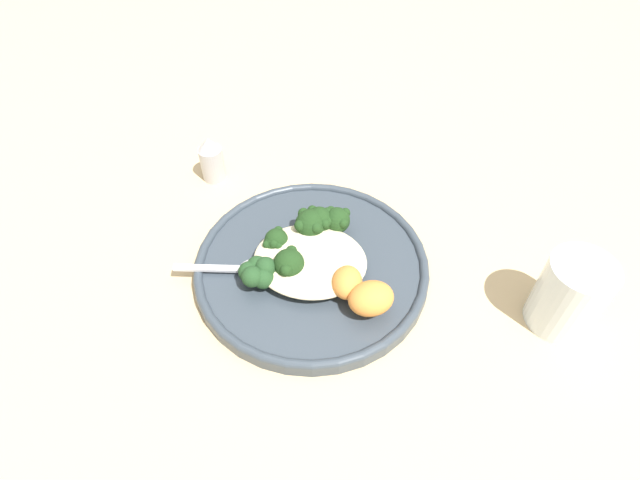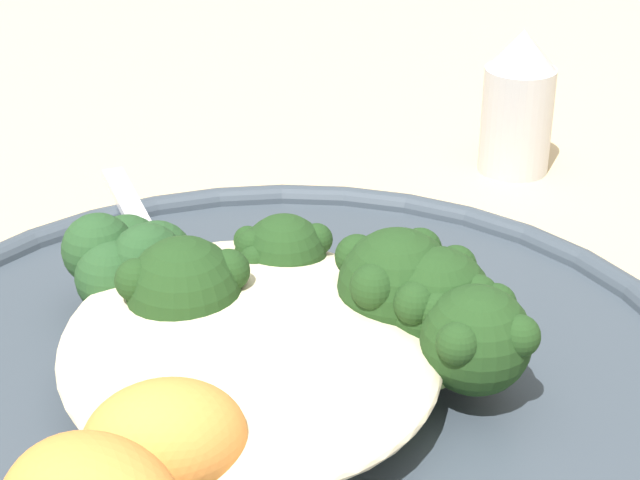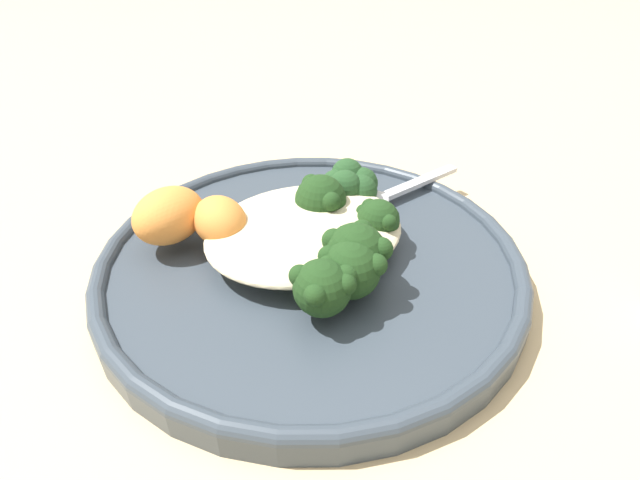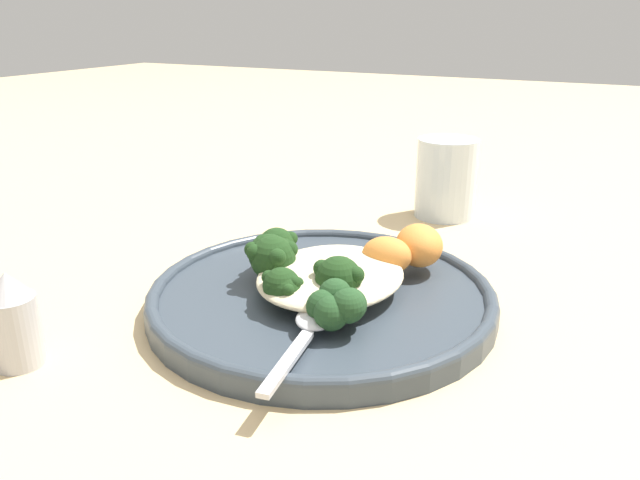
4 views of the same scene
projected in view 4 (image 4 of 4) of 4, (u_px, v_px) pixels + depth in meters
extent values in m
plane|color=#D6B784|center=(322.00, 307.00, 0.54)|extent=(4.00, 4.00, 0.00)
cylinder|color=#38424C|center=(318.00, 298.00, 0.54)|extent=(0.30, 0.30, 0.02)
torus|color=#38424C|center=(318.00, 290.00, 0.54)|extent=(0.30, 0.30, 0.01)
ellipsoid|color=beige|center=(331.00, 275.00, 0.53)|extent=(0.14, 0.12, 0.02)
ellipsoid|color=#8EB25B|center=(324.00, 263.00, 0.56)|extent=(0.02, 0.09, 0.02)
sphere|color=#1E3D19|center=(277.00, 246.00, 0.57)|extent=(0.03, 0.03, 0.03)
sphere|color=#1E3D19|center=(280.00, 245.00, 0.56)|extent=(0.01, 0.01, 0.01)
sphere|color=#1E3D19|center=(291.00, 238.00, 0.58)|extent=(0.01, 0.01, 0.01)
sphere|color=#1E3D19|center=(273.00, 235.00, 0.58)|extent=(0.01, 0.01, 0.01)
sphere|color=#1E3D19|center=(262.00, 242.00, 0.57)|extent=(0.01, 0.01, 0.01)
ellipsoid|color=#8EB25B|center=(315.00, 265.00, 0.55)|extent=(0.05, 0.08, 0.02)
sphere|color=#1E3D19|center=(268.00, 255.00, 0.55)|extent=(0.04, 0.04, 0.04)
sphere|color=#1E3D19|center=(272.00, 253.00, 0.54)|extent=(0.01, 0.01, 0.01)
sphere|color=#1E3D19|center=(284.00, 246.00, 0.55)|extent=(0.01, 0.01, 0.01)
sphere|color=#1E3D19|center=(264.00, 242.00, 0.56)|extent=(0.01, 0.01, 0.01)
sphere|color=#1E3D19|center=(252.00, 250.00, 0.55)|extent=(0.01, 0.01, 0.01)
ellipsoid|color=#8EB25B|center=(318.00, 268.00, 0.55)|extent=(0.06, 0.07, 0.01)
sphere|color=#1E3D19|center=(273.00, 258.00, 0.54)|extent=(0.04, 0.04, 0.04)
sphere|color=#1E3D19|center=(277.00, 257.00, 0.52)|extent=(0.02, 0.02, 0.02)
sphere|color=#1E3D19|center=(290.00, 249.00, 0.54)|extent=(0.02, 0.02, 0.02)
sphere|color=#1E3D19|center=(269.00, 245.00, 0.55)|extent=(0.02, 0.02, 0.02)
sphere|color=#1E3D19|center=(255.00, 253.00, 0.53)|extent=(0.02, 0.02, 0.02)
ellipsoid|color=#8EB25B|center=(314.00, 277.00, 0.53)|extent=(0.08, 0.03, 0.02)
sphere|color=#1E3D19|center=(282.00, 286.00, 0.50)|extent=(0.03, 0.03, 0.03)
sphere|color=#1E3D19|center=(295.00, 283.00, 0.49)|extent=(0.01, 0.01, 0.01)
sphere|color=#1E3D19|center=(269.00, 277.00, 0.50)|extent=(0.01, 0.01, 0.01)
ellipsoid|color=#8EB25B|center=(317.00, 278.00, 0.53)|extent=(0.09, 0.03, 0.02)
sphere|color=#1E3D19|center=(285.00, 290.00, 0.49)|extent=(0.03, 0.03, 0.03)
sphere|color=#1E3D19|center=(288.00, 290.00, 0.48)|extent=(0.01, 0.01, 0.01)
sphere|color=#1E3D19|center=(298.00, 283.00, 0.49)|extent=(0.01, 0.01, 0.01)
sphere|color=#1E3D19|center=(282.00, 280.00, 0.50)|extent=(0.01, 0.01, 0.01)
sphere|color=#1E3D19|center=(272.00, 287.00, 0.49)|extent=(0.01, 0.01, 0.01)
ellipsoid|color=#8EB25B|center=(338.00, 277.00, 0.53)|extent=(0.06, 0.04, 0.01)
sphere|color=#1E3D19|center=(338.00, 279.00, 0.50)|extent=(0.04, 0.04, 0.04)
sphere|color=#1E3D19|center=(356.00, 275.00, 0.49)|extent=(0.01, 0.01, 0.01)
sphere|color=#1E3D19|center=(322.00, 268.00, 0.50)|extent=(0.01, 0.01, 0.01)
ellipsoid|color=orange|center=(387.00, 255.00, 0.56)|extent=(0.04, 0.05, 0.03)
ellipsoid|color=orange|center=(419.00, 245.00, 0.57)|extent=(0.07, 0.06, 0.04)
sphere|color=#234723|center=(331.00, 313.00, 0.46)|extent=(0.03, 0.03, 0.03)
sphere|color=#234723|center=(348.00, 306.00, 0.46)|extent=(0.03, 0.03, 0.03)
sphere|color=#234723|center=(350.00, 305.00, 0.47)|extent=(0.03, 0.03, 0.03)
sphere|color=#234723|center=(335.00, 295.00, 0.47)|extent=(0.03, 0.03, 0.03)
sphere|color=#234723|center=(323.00, 307.00, 0.47)|extent=(0.03, 0.03, 0.03)
cube|color=silver|center=(287.00, 362.00, 0.41)|extent=(0.08, 0.02, 0.00)
ellipsoid|color=silver|center=(318.00, 317.00, 0.47)|extent=(0.05, 0.04, 0.01)
cylinder|color=silver|center=(446.00, 178.00, 0.77)|extent=(0.07, 0.07, 0.10)
cylinder|color=#B2B2B7|center=(15.00, 331.00, 0.45)|extent=(0.04, 0.04, 0.05)
cone|color=#B2B2B7|center=(6.00, 285.00, 0.44)|extent=(0.03, 0.03, 0.02)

